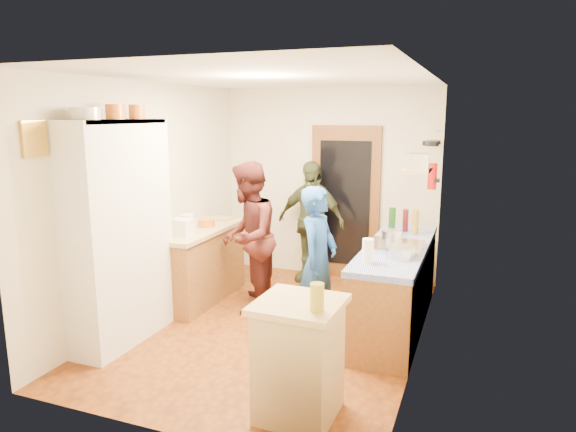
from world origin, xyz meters
The scene contains 44 objects.
floor centered at (0.00, 0.00, -0.01)m, with size 3.00×4.00×0.02m, color #8A4412.
ceiling centered at (0.00, 0.00, 2.61)m, with size 3.00×4.00×0.02m, color silver.
wall_back centered at (0.00, 2.01, 1.30)m, with size 3.00×0.02×2.60m, color beige.
wall_front centered at (0.00, -2.01, 1.30)m, with size 3.00×0.02×2.60m, color beige.
wall_left centered at (-1.51, 0.00, 1.30)m, with size 0.02×4.00×2.60m, color beige.
wall_right centered at (1.51, 0.00, 1.30)m, with size 0.02×4.00×2.60m, color beige.
door_frame centered at (0.25, 1.97, 1.05)m, with size 0.95×0.06×2.10m, color brown.
door_glass centered at (0.25, 1.94, 1.05)m, with size 0.70×0.02×1.70m, color black.
hutch_body centered at (-1.30, -0.80, 1.10)m, with size 0.40×1.20×2.20m, color silver.
hutch_top_shelf centered at (-1.30, -0.80, 2.18)m, with size 0.40×1.14×0.04m, color silver.
plate_stack centered at (-1.30, -1.15, 2.25)m, with size 0.26×0.26×0.11m, color white.
orange_pot_a centered at (-1.30, -0.75, 2.27)m, with size 0.18×0.18×0.14m, color orange.
orange_pot_b centered at (-1.30, -0.42, 2.27)m, with size 0.16×0.16×0.14m, color orange.
left_counter_base centered at (-1.20, 0.45, 0.42)m, with size 0.60×1.40×0.85m, color olive.
left_counter_top centered at (-1.20, 0.45, 0.88)m, with size 0.64×1.44×0.05m, color tan.
toaster centered at (-1.15, 0.07, 0.99)m, with size 0.25×0.17×0.19m, color white.
kettle centered at (-1.25, 0.34, 0.99)m, with size 0.16×0.16×0.19m, color white.
orange_bowl centered at (-1.12, 0.58, 0.95)m, with size 0.20×0.20×0.09m, color orange.
chopping_board centered at (-1.18, 1.04, 0.91)m, with size 0.30×0.22×0.03m, color tan.
right_counter_base centered at (1.20, 0.50, 0.42)m, with size 0.60×2.20×0.84m, color olive.
right_counter_top centered at (1.20, 0.50, 0.87)m, with size 0.62×2.22×0.06m, color #1A2EB5.
hob centered at (1.20, 0.37, 0.92)m, with size 0.55×0.58×0.04m, color silver.
pot_on_hob centered at (1.15, 0.41, 1.01)m, with size 0.20×0.20×0.13m, color silver.
bottle_a centered at (1.05, 1.03, 1.05)m, with size 0.08×0.08×0.30m, color #143F14.
bottle_b centered at (1.18, 1.19, 1.03)m, with size 0.07×0.07×0.26m, color #591419.
bottle_c centered at (1.31, 1.06, 1.04)m, with size 0.07×0.07×0.29m, color olive.
paper_towel centered at (1.05, -0.27, 1.02)m, with size 0.11×0.11×0.23m, color white.
mixing_bowl centered at (1.30, 0.01, 0.95)m, with size 0.28×0.28×0.11m, color silver.
island_base centered at (0.80, -1.45, 0.43)m, with size 0.55×0.55×0.86m, color tan.
island_top centered at (0.80, -1.45, 0.89)m, with size 0.62×0.62×0.05m, color tan.
cutting_board centered at (0.75, -1.39, 0.90)m, with size 0.35×0.28×0.02m, color white.
oil_jar centered at (0.97, -1.57, 1.01)m, with size 0.10×0.10×0.20m, color #AD9E2D.
pan_rail centered at (1.46, 1.52, 2.05)m, with size 0.02×0.02×0.65m, color silver.
pan_hang_a centered at (1.40, 1.35, 1.92)m, with size 0.18×0.18×0.05m, color black.
pan_hang_b centered at (1.40, 1.55, 1.90)m, with size 0.16×0.16×0.05m, color black.
pan_hang_c centered at (1.40, 1.75, 1.91)m, with size 0.17×0.17×0.05m, color black.
wall_shelf centered at (1.37, 0.45, 1.70)m, with size 0.26×0.42×0.03m, color tan.
radio centered at (1.37, 0.45, 1.79)m, with size 0.22×0.30×0.15m, color silver.
ext_bracket centered at (1.47, 1.70, 1.45)m, with size 0.06×0.10×0.04m, color black.
fire_extinguisher centered at (1.41, 1.70, 1.50)m, with size 0.11×0.11×0.32m, color red.
picture_frame centered at (-1.48, -1.55, 2.05)m, with size 0.03×0.25×0.30m, color gold.
person_hob centered at (0.49, 0.05, 0.77)m, with size 0.56×0.37×1.54m, color #1F4B9E.
person_left centered at (-0.46, 0.45, 0.86)m, with size 0.84×0.65×1.73m, color #441917.
person_back centered at (-0.13, 1.65, 0.82)m, with size 0.96×0.40×1.65m, color #363F26.
Camera 1 is at (1.98, -4.78, 2.25)m, focal length 32.00 mm.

